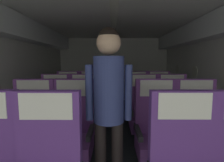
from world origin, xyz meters
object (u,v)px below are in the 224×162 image
object	(u,v)px
seat_d_right_aisle	(159,101)
seat_d_right_window	(137,101)
seat_b_right_window	(157,133)
seat_c_left_aisle	(84,113)
flight_attendant	(109,96)
seat_b_left_window	(32,134)
seat_c_left_window	(55,113)
seat_c_right_aisle	(173,113)
seat_d_left_window	(68,101)
seat_b_left_aisle	(72,133)
seat_c_right_window	(144,113)
seat_b_right_aisle	(197,134)
seat_d_left_aisle	(90,101)

from	to	relation	value
seat_d_right_aisle	seat_d_right_window	distance (m)	0.48
seat_b_right_window	seat_c_left_aisle	bearing A→B (deg)	141.14
seat_d_right_aisle	flight_attendant	size ratio (longest dim) A/B	0.68
seat_b_left_window	seat_c_left_aisle	size ratio (longest dim) A/B	1.00
seat_d_right_aisle	seat_d_right_window	bearing A→B (deg)	178.62
seat_c_left_window	seat_d_right_aisle	size ratio (longest dim) A/B	1.00
seat_c_right_aisle	seat_d_left_window	xyz separation A→B (m)	(-2.01, 0.82, 0.00)
seat_b_left_aisle	seat_b_right_window	xyz separation A→B (m)	(1.03, -0.00, 0.00)
seat_b_left_window	seat_c_right_window	distance (m)	1.73
seat_b_right_aisle	seat_d_left_aisle	bearing A→B (deg)	131.88
seat_b_right_window	flight_attendant	distance (m)	0.90
seat_c_left_window	seat_c_right_window	distance (m)	1.52
seat_c_right_aisle	seat_d_left_aisle	size ratio (longest dim) A/B	1.00
seat_c_left_window	seat_d_right_window	distance (m)	1.74
seat_b_left_aisle	seat_d_right_aisle	xyz separation A→B (m)	(1.50, 1.67, 0.00)
seat_c_right_window	seat_b_left_window	bearing A→B (deg)	-150.30
seat_c_left_window	seat_c_left_aisle	world-z (taller)	same
seat_d_left_aisle	seat_d_right_window	world-z (taller)	same
seat_d_left_window	seat_d_right_aisle	distance (m)	2.00
seat_c_right_aisle	seat_d_left_window	bearing A→B (deg)	157.76
seat_b_right_aisle	seat_c_right_window	bearing A→B (deg)	120.00
seat_b_left_aisle	seat_b_right_aisle	size ratio (longest dim) A/B	1.00
seat_d_left_aisle	seat_d_right_aisle	size ratio (longest dim) A/B	1.00
seat_d_right_window	seat_b_right_aisle	bearing A→B (deg)	-73.69
seat_c_left_aisle	seat_b_right_aisle	bearing A→B (deg)	-28.80
seat_c_left_aisle	flight_attendant	xyz separation A→B (m)	(0.46, -1.27, 0.55)
seat_c_right_aisle	seat_b_left_window	bearing A→B (deg)	-156.59
seat_b_right_aisle	seat_d_right_aisle	world-z (taller)	same
seat_c_left_aisle	seat_d_right_aisle	world-z (taller)	same
seat_d_left_window	flight_attendant	xyz separation A→B (m)	(0.95, -2.11, 0.55)
seat_b_left_window	seat_b_left_aisle	bearing A→B (deg)	2.55
seat_c_left_window	seat_d_left_aisle	bearing A→B (deg)	60.02
seat_c_left_aisle	seat_d_left_aisle	world-z (taller)	same
seat_b_right_aisle	seat_c_left_aisle	size ratio (longest dim) A/B	1.00
seat_b_left_aisle	seat_b_right_aisle	distance (m)	1.52
flight_attendant	seat_c_right_window	bearing A→B (deg)	-98.44
seat_b_left_window	seat_d_left_window	xyz separation A→B (m)	(-0.01, 1.68, 0.00)
seat_b_right_window	seat_c_left_window	distance (m)	1.73
seat_d_left_window	seat_d_left_aisle	world-z (taller)	same
seat_d_left_window	seat_d_right_aisle	world-z (taller)	same
seat_c_left_window	seat_c_left_aisle	bearing A→B (deg)	-0.14
seat_b_right_aisle	seat_d_right_aisle	xyz separation A→B (m)	(-0.01, 1.69, 0.00)
seat_b_left_aisle	seat_b_right_window	distance (m)	1.03
seat_c_right_window	seat_d_right_aisle	xyz separation A→B (m)	(0.48, 0.84, 0.00)
seat_b_right_aisle	seat_d_left_window	world-z (taller)	same
seat_b_right_window	seat_c_left_window	size ratio (longest dim) A/B	1.00
seat_b_left_window	seat_c_left_window	distance (m)	0.84
seat_b_left_aisle	seat_d_left_window	size ratio (longest dim) A/B	1.00
seat_d_right_window	flight_attendant	bearing A→B (deg)	-104.72
seat_b_left_window	seat_c_left_window	bearing A→B (deg)	90.67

